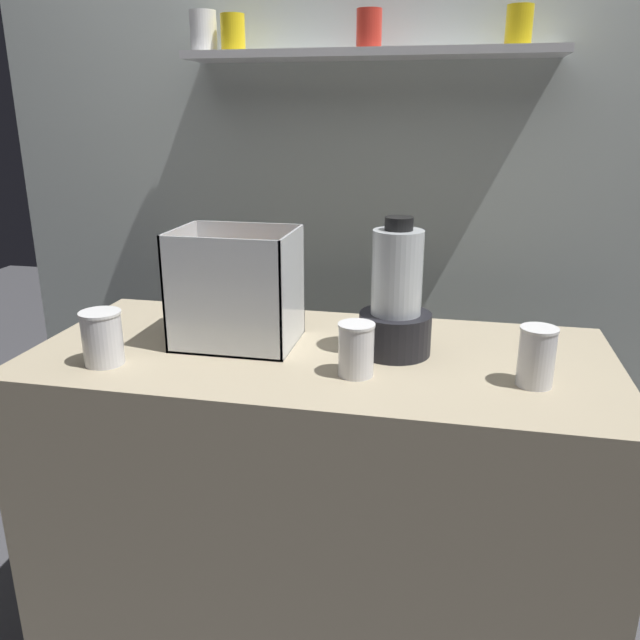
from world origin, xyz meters
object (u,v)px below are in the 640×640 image
at_px(carrot_display_bin, 237,307).
at_px(juice_cup_mango_left, 356,352).
at_px(juice_cup_mango_far_left, 103,340).
at_px(blender_pitcher, 396,303).
at_px(juice_cup_mango_middle, 536,361).

relative_size(carrot_display_bin, juice_cup_mango_left, 2.45).
bearing_deg(juice_cup_mango_far_left, blender_pitcher, 17.76).
xyz_separation_m(blender_pitcher, juice_cup_mango_far_left, (-0.65, -0.21, -0.07)).
distance_m(carrot_display_bin, blender_pitcher, 0.40).
height_order(carrot_display_bin, blender_pitcher, blender_pitcher).
bearing_deg(juice_cup_mango_middle, juice_cup_mango_far_left, -175.33).
height_order(carrot_display_bin, juice_cup_mango_middle, carrot_display_bin).
bearing_deg(juice_cup_mango_left, carrot_display_bin, 155.32).
distance_m(carrot_display_bin, juice_cup_mango_far_left, 0.33).
bearing_deg(juice_cup_mango_middle, carrot_display_bin, 169.94).
relative_size(carrot_display_bin, juice_cup_mango_middle, 2.26).
xyz_separation_m(juice_cup_mango_left, juice_cup_mango_middle, (0.38, 0.02, 0.00)).
height_order(juice_cup_mango_left, juice_cup_mango_middle, juice_cup_mango_middle).
distance_m(carrot_display_bin, juice_cup_mango_middle, 0.72).
bearing_deg(carrot_display_bin, juice_cup_mango_far_left, -141.34).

